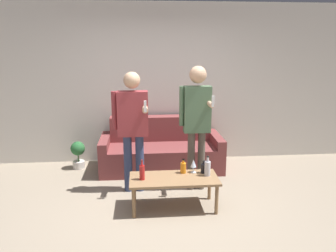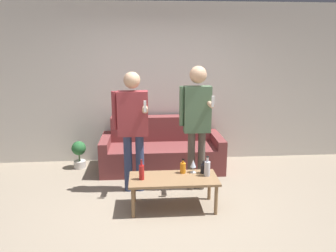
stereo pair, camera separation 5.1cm
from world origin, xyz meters
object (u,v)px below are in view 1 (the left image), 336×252
at_px(coffee_table, 174,181).
at_px(person_standing_right, 197,116).
at_px(couch, 161,151).
at_px(bottle_orange, 204,168).
at_px(person_standing_left, 133,122).

bearing_deg(coffee_table, person_standing_right, 55.85).
relative_size(coffee_table, person_standing_right, 0.63).
xyz_separation_m(couch, bottle_orange, (0.46, -1.31, 0.18)).
distance_m(person_standing_left, person_standing_right, 0.87).
distance_m(couch, person_standing_right, 1.25).
relative_size(couch, bottle_orange, 11.80).
bearing_deg(person_standing_left, couch, 62.98).
xyz_separation_m(bottle_orange, person_standing_left, (-0.90, 0.45, 0.51)).
bearing_deg(couch, coffee_table, -87.48).
distance_m(bottle_orange, person_standing_left, 1.13).
distance_m(coffee_table, bottle_orange, 0.42).
bearing_deg(person_standing_right, person_standing_left, 178.58).
height_order(couch, bottle_orange, couch).
bearing_deg(couch, person_standing_left, -117.02).
xyz_separation_m(couch, person_standing_right, (0.43, -0.89, 0.76)).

